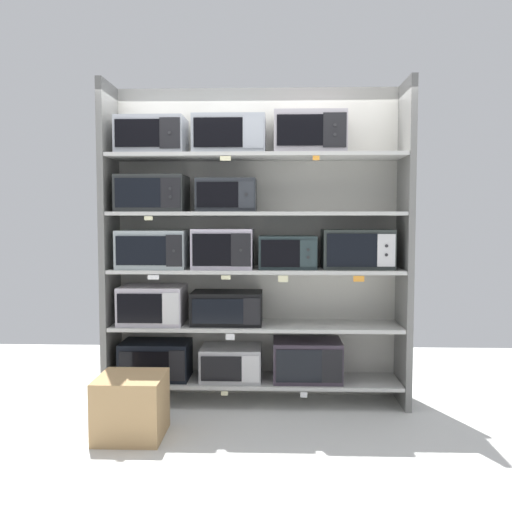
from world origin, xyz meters
TOP-DOWN VIEW (x-y plane):
  - ground at (0.00, -1.00)m, footprint 6.34×6.00m
  - back_panel at (0.00, 0.25)m, footprint 2.54×0.04m
  - upright_left at (-1.20, 0.00)m, footprint 0.05×0.45m
  - upright_right at (1.20, 0.00)m, footprint 0.05×0.45m
  - shelf_0 at (0.00, 0.00)m, footprint 2.34×0.45m
  - microwave_0 at (-0.83, -0.00)m, footprint 0.56×0.37m
  - microwave_1 at (-0.20, -0.00)m, footprint 0.49×0.38m
  - microwave_2 at (0.42, -0.00)m, footprint 0.55×0.39m
  - price_tag_0 at (-0.78, -0.23)m, footprint 0.06×0.00m
  - price_tag_1 at (-0.24, -0.23)m, footprint 0.06×0.00m
  - price_tag_2 at (0.38, -0.23)m, footprint 0.05×0.00m
  - shelf_1 at (0.00, 0.00)m, footprint 2.34×0.45m
  - microwave_3 at (-0.85, -0.00)m, footprint 0.52×0.40m
  - microwave_4 at (-0.24, -0.00)m, footprint 0.57×0.36m
  - price_tag_3 at (-0.19, -0.23)m, footprint 0.07×0.00m
  - shelf_2 at (0.00, 0.00)m, footprint 2.34×0.45m
  - microwave_5 at (-0.83, -0.00)m, footprint 0.55×0.44m
  - microwave_6 at (-0.27, -0.00)m, footprint 0.48×0.41m
  - microwave_7 at (0.26, -0.00)m, footprint 0.46×0.36m
  - microwave_8 at (0.82, -0.00)m, footprint 0.56×0.35m
  - price_tag_4 at (-0.79, -0.23)m, footprint 0.09×0.00m
  - price_tag_5 at (-0.23, -0.23)m, footprint 0.07×0.00m
  - price_tag_6 at (0.22, -0.23)m, footprint 0.08×0.00m
  - price_tag_7 at (0.80, -0.23)m, footprint 0.08×0.00m
  - shelf_3 at (0.00, 0.00)m, footprint 2.34×0.45m
  - microwave_9 at (-0.84, -0.00)m, footprint 0.54×0.44m
  - microwave_10 at (-0.24, -0.00)m, footprint 0.48×0.35m
  - price_tag_8 at (-0.82, -0.23)m, footprint 0.07×0.00m
  - shelf_4 at (0.00, 0.00)m, footprint 2.34×0.45m
  - microwave_11 at (-0.84, -0.00)m, footprint 0.54×0.38m
  - microwave_12 at (-0.21, -0.00)m, footprint 0.58×0.34m
  - microwave_13 at (0.43, -0.00)m, footprint 0.56×0.39m
  - price_tag_9 at (-0.23, -0.23)m, footprint 0.08×0.00m
  - price_tag_10 at (0.46, -0.23)m, footprint 0.05×0.00m
  - shipping_carton at (-0.84, -0.76)m, footprint 0.45×0.45m

SIDE VIEW (x-z plane):
  - ground at x=0.00m, z-range -0.02..0.00m
  - price_tag_0 at x=-0.78m, z-range 0.12..0.16m
  - price_tag_2 at x=0.38m, z-range 0.12..0.16m
  - price_tag_1 at x=-0.24m, z-range 0.13..0.16m
  - shelf_0 at x=0.00m, z-range 0.16..0.19m
  - shipping_carton at x=-0.84m, z-range 0.00..0.43m
  - microwave_1 at x=-0.20m, z-range 0.19..0.46m
  - microwave_0 at x=-0.83m, z-range 0.19..0.50m
  - microwave_2 at x=0.42m, z-range 0.19..0.52m
  - price_tag_3 at x=-0.19m, z-range 0.57..0.62m
  - shelf_1 at x=0.00m, z-range 0.62..0.65m
  - microwave_4 at x=-0.24m, z-range 0.65..0.92m
  - microwave_3 at x=-0.85m, z-range 0.65..0.96m
  - price_tag_6 at x=0.22m, z-range 1.03..1.08m
  - price_tag_7 at x=0.80m, z-range 1.03..1.08m
  - price_tag_4 at x=-0.79m, z-range 1.04..1.08m
  - price_tag_5 at x=-0.23m, z-range 1.04..1.08m
  - shelf_2 at x=0.00m, z-range 1.08..1.11m
  - microwave_7 at x=0.26m, z-range 1.11..1.37m
  - microwave_5 at x=-0.83m, z-range 1.11..1.42m
  - microwave_8 at x=0.82m, z-range 1.11..1.43m
  - microwave_6 at x=-0.27m, z-range 1.11..1.43m
  - back_panel at x=0.00m, z-range 0.00..2.60m
  - upright_left at x=-1.20m, z-range 0.00..2.60m
  - upright_right at x=1.20m, z-range 0.00..2.60m
  - price_tag_8 at x=-0.82m, z-range 1.50..1.53m
  - shelf_3 at x=0.00m, z-range 1.54..1.57m
  - microwave_10 at x=-0.24m, z-range 1.57..1.83m
  - microwave_9 at x=-0.84m, z-range 1.57..1.86m
  - price_tag_9 at x=-0.23m, z-range 1.96..1.99m
  - price_tag_10 at x=0.46m, z-range 1.96..1.99m
  - shelf_4 at x=0.00m, z-range 2.00..2.03m
  - microwave_11 at x=-0.84m, z-range 2.03..2.32m
  - microwave_12 at x=-0.21m, z-range 2.03..2.33m
  - microwave_13 at x=0.43m, z-range 2.03..2.35m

